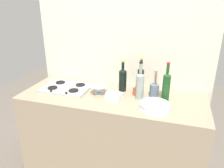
% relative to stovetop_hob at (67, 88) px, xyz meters
% --- Properties ---
extents(ground_plane, '(6.00, 6.00, 0.00)m').
position_rel_stovetop_hob_xyz_m(ground_plane, '(0.51, -0.02, -0.91)').
color(ground_plane, '#6B6056').
rests_on(ground_plane, ground).
extents(counter_block, '(1.80, 0.70, 0.90)m').
position_rel_stovetop_hob_xyz_m(counter_block, '(0.51, -0.02, -0.46)').
color(counter_block, tan).
rests_on(counter_block, ground).
extents(backsplash_panel, '(1.90, 0.06, 2.37)m').
position_rel_stovetop_hob_xyz_m(backsplash_panel, '(0.51, 0.36, 0.27)').
color(backsplash_panel, beige).
rests_on(backsplash_panel, ground).
extents(stovetop_hob, '(0.48, 0.36, 0.04)m').
position_rel_stovetop_hob_xyz_m(stovetop_hob, '(0.00, 0.00, 0.00)').
color(stovetop_hob, '#B2B2B7').
rests_on(stovetop_hob, counter_block).
extents(plate_stack, '(0.26, 0.27, 0.05)m').
position_rel_stovetop_hob_xyz_m(plate_stack, '(0.94, -0.18, 0.01)').
color(plate_stack, white).
rests_on(plate_stack, counter_block).
extents(wine_bottle_leftmost, '(0.08, 0.08, 0.36)m').
position_rel_stovetop_hob_xyz_m(wine_bottle_leftmost, '(0.77, -0.01, 0.13)').
color(wine_bottle_leftmost, gray).
rests_on(wine_bottle_leftmost, counter_block).
extents(wine_bottle_mid_left, '(0.06, 0.06, 0.35)m').
position_rel_stovetop_hob_xyz_m(wine_bottle_mid_left, '(0.75, 0.19, 0.12)').
color(wine_bottle_mid_left, black).
rests_on(wine_bottle_mid_left, counter_block).
extents(wine_bottle_mid_right, '(0.08, 0.08, 0.32)m').
position_rel_stovetop_hob_xyz_m(wine_bottle_mid_right, '(0.57, 0.13, 0.11)').
color(wine_bottle_mid_right, black).
rests_on(wine_bottle_mid_right, counter_block).
extents(wine_bottle_rightmost, '(0.07, 0.07, 0.37)m').
position_rel_stovetop_hob_xyz_m(wine_bottle_rightmost, '(1.01, 0.02, 0.13)').
color(wine_bottle_rightmost, '#19471E').
rests_on(wine_bottle_rightmost, counter_block).
extents(mixing_bowl, '(0.17, 0.17, 0.09)m').
position_rel_stovetop_hob_xyz_m(mixing_bowl, '(0.37, -0.03, 0.04)').
color(mixing_bowl, silver).
rests_on(mixing_bowl, counter_block).
extents(butter_dish, '(0.16, 0.13, 0.07)m').
position_rel_stovetop_hob_xyz_m(butter_dish, '(0.55, -0.10, 0.02)').
color(butter_dish, white).
rests_on(butter_dish, counter_block).
extents(utensil_crock, '(0.09, 0.09, 0.28)m').
position_rel_stovetop_hob_xyz_m(utensil_crock, '(0.90, 0.08, 0.06)').
color(utensil_crock, slate).
rests_on(utensil_crock, counter_block).
extents(condiment_jar_front, '(0.06, 0.06, 0.10)m').
position_rel_stovetop_hob_xyz_m(condiment_jar_front, '(0.72, 0.06, 0.03)').
color(condiment_jar_front, '#C64C2D').
rests_on(condiment_jar_front, counter_block).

